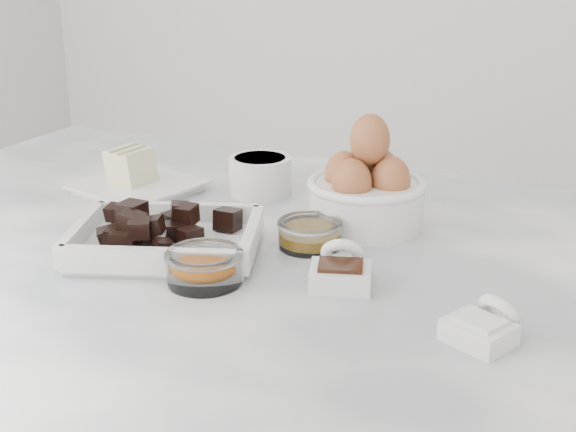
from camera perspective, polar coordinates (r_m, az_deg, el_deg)
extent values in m
cube|color=white|center=(0.91, -1.96, -3.95)|extent=(1.20, 0.80, 0.04)
cube|color=white|center=(0.92, -8.64, -2.22)|extent=(0.23, 0.21, 0.01)
cube|color=white|center=(1.13, -10.58, 1.89)|extent=(0.15, 0.15, 0.01)
cube|color=white|center=(1.13, -10.60, 2.22)|extent=(0.17, 0.17, 0.00)
cylinder|color=white|center=(1.10, -2.00, 2.90)|extent=(0.09, 0.09, 0.05)
cylinder|color=white|center=(1.10, -2.01, 3.94)|extent=(0.07, 0.07, 0.01)
cylinder|color=white|center=(0.99, 5.56, 0.86)|extent=(0.14, 0.14, 0.06)
torus|color=white|center=(0.98, 5.61, 2.27)|extent=(0.15, 0.15, 0.01)
ellipsoid|color=#AA6036|center=(0.97, 7.35, 2.50)|extent=(0.05, 0.05, 0.06)
ellipsoid|color=#AA6036|center=(0.98, 3.95, 2.82)|extent=(0.05, 0.05, 0.06)
ellipsoid|color=#AA6036|center=(1.00, 6.39, 3.07)|extent=(0.05, 0.05, 0.06)
ellipsoid|color=#AA6036|center=(0.95, 4.71, 2.22)|extent=(0.05, 0.05, 0.06)
ellipsoid|color=#AA6036|center=(0.96, 5.85, 5.42)|extent=(0.05, 0.05, 0.06)
cylinder|color=white|center=(0.92, 1.54, -1.34)|extent=(0.07, 0.07, 0.03)
torus|color=white|center=(0.91, 1.55, -0.53)|extent=(0.08, 0.08, 0.01)
cylinder|color=orange|center=(0.92, 1.54, -1.63)|extent=(0.06, 0.06, 0.01)
cylinder|color=white|center=(0.83, -5.97, -3.72)|extent=(0.08, 0.08, 0.03)
torus|color=white|center=(0.82, -6.01, -2.75)|extent=(0.08, 0.08, 0.01)
ellipsoid|color=orange|center=(0.83, -5.97, -3.65)|extent=(0.05, 0.05, 0.02)
cube|color=white|center=(0.82, 3.74, -4.35)|extent=(0.07, 0.07, 0.02)
cube|color=black|center=(0.81, 3.76, -3.51)|extent=(0.05, 0.05, 0.00)
torus|color=white|center=(0.84, 3.86, -2.67)|extent=(0.06, 0.05, 0.04)
cube|color=white|center=(0.73, 13.40, -8.07)|extent=(0.07, 0.06, 0.02)
cube|color=white|center=(0.73, 13.47, -7.22)|extent=(0.05, 0.05, 0.00)
torus|color=white|center=(0.75, 14.76, -6.53)|extent=(0.05, 0.05, 0.04)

